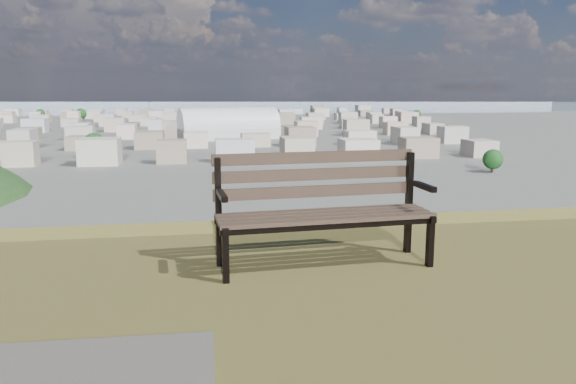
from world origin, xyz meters
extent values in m
cube|color=#413425|center=(-0.69, 2.50, 25.46)|extent=(1.89, 0.22, 0.04)
cube|color=#413425|center=(-0.70, 2.63, 25.46)|extent=(1.89, 0.22, 0.04)
cube|color=#413425|center=(-0.71, 2.75, 25.46)|extent=(1.89, 0.22, 0.04)
cube|color=#413425|center=(-0.72, 2.88, 25.46)|extent=(1.89, 0.22, 0.04)
cube|color=#413425|center=(-0.72, 2.96, 25.63)|extent=(1.88, 0.17, 0.10)
cube|color=#413425|center=(-0.72, 2.99, 25.78)|extent=(1.88, 0.17, 0.10)
cube|color=#413425|center=(-0.73, 3.02, 25.93)|extent=(1.88, 0.17, 0.10)
cube|color=black|center=(-1.59, 2.42, 25.23)|extent=(0.06, 0.07, 0.46)
cube|color=black|center=(-1.62, 2.87, 25.48)|extent=(0.06, 0.07, 0.96)
cube|color=black|center=(-1.60, 2.63, 25.43)|extent=(0.09, 0.53, 0.05)
cube|color=black|center=(-1.60, 2.58, 25.69)|extent=(0.08, 0.38, 0.05)
cube|color=black|center=(0.21, 2.55, 25.23)|extent=(0.06, 0.07, 0.46)
cube|color=black|center=(0.18, 3.00, 25.48)|extent=(0.06, 0.07, 0.96)
cube|color=black|center=(0.19, 2.76, 25.43)|extent=(0.09, 0.53, 0.05)
cube|color=black|center=(0.20, 2.70, 25.69)|extent=(0.08, 0.38, 0.05)
cube|color=black|center=(-0.69, 2.49, 25.41)|extent=(1.88, 0.18, 0.04)
cube|color=black|center=(-0.72, 2.89, 25.41)|extent=(1.88, 0.18, 0.04)
cube|color=silver|center=(14.97, 290.66, 2.78)|extent=(53.49, 31.42, 5.57)
cylinder|color=white|center=(14.97, 290.66, 5.57)|extent=(53.49, 31.42, 21.16)
cube|color=beige|center=(-60.00, 200.00, 3.50)|extent=(11.00, 11.00, 7.00)
cube|color=#BAAE9F|center=(-36.00, 200.00, 3.50)|extent=(11.00, 11.00, 7.00)
cube|color=#C6B09D|center=(-12.00, 200.00, 3.50)|extent=(11.00, 11.00, 7.00)
cube|color=silver|center=(12.00, 200.00, 3.50)|extent=(11.00, 11.00, 7.00)
cube|color=#BDB19A|center=(36.00, 200.00, 3.50)|extent=(11.00, 11.00, 7.00)
cube|color=gray|center=(60.00, 200.00, 3.50)|extent=(11.00, 11.00, 7.00)
cube|color=beige|center=(84.00, 200.00, 3.50)|extent=(11.00, 11.00, 7.00)
cube|color=beige|center=(108.00, 200.00, 3.50)|extent=(11.00, 11.00, 7.00)
cube|color=#C6B09D|center=(-72.00, 250.00, 3.50)|extent=(11.00, 11.00, 7.00)
cube|color=silver|center=(-48.00, 250.00, 3.50)|extent=(11.00, 11.00, 7.00)
cube|color=#BDB19A|center=(-24.00, 250.00, 3.50)|extent=(11.00, 11.00, 7.00)
cube|color=gray|center=(0.00, 250.00, 3.50)|extent=(11.00, 11.00, 7.00)
cube|color=beige|center=(24.00, 250.00, 3.50)|extent=(11.00, 11.00, 7.00)
cube|color=beige|center=(48.00, 250.00, 3.50)|extent=(11.00, 11.00, 7.00)
cube|color=beige|center=(72.00, 250.00, 3.50)|extent=(11.00, 11.00, 7.00)
cube|color=#BAAE9F|center=(96.00, 250.00, 3.50)|extent=(11.00, 11.00, 7.00)
cube|color=#C6B09D|center=(120.00, 250.00, 3.50)|extent=(11.00, 11.00, 7.00)
cube|color=gray|center=(-84.00, 300.00, 3.50)|extent=(11.00, 11.00, 7.00)
cube|color=beige|center=(-60.00, 300.00, 3.50)|extent=(11.00, 11.00, 7.00)
cube|color=beige|center=(-36.00, 300.00, 3.50)|extent=(11.00, 11.00, 7.00)
cube|color=beige|center=(-12.00, 300.00, 3.50)|extent=(11.00, 11.00, 7.00)
cube|color=#BAAE9F|center=(12.00, 300.00, 3.50)|extent=(11.00, 11.00, 7.00)
cube|color=#C6B09D|center=(36.00, 300.00, 3.50)|extent=(11.00, 11.00, 7.00)
cube|color=silver|center=(60.00, 300.00, 3.50)|extent=(11.00, 11.00, 7.00)
cube|color=#BDB19A|center=(84.00, 300.00, 3.50)|extent=(11.00, 11.00, 7.00)
cube|color=gray|center=(108.00, 300.00, 3.50)|extent=(11.00, 11.00, 7.00)
cube|color=beige|center=(132.00, 300.00, 3.50)|extent=(11.00, 11.00, 7.00)
cube|color=#BAAE9F|center=(-96.00, 350.00, 3.50)|extent=(11.00, 11.00, 7.00)
cube|color=#C6B09D|center=(-72.00, 350.00, 3.50)|extent=(11.00, 11.00, 7.00)
cube|color=silver|center=(-48.00, 350.00, 3.50)|extent=(11.00, 11.00, 7.00)
cube|color=#BDB19A|center=(-24.00, 350.00, 3.50)|extent=(11.00, 11.00, 7.00)
cube|color=gray|center=(0.00, 350.00, 3.50)|extent=(11.00, 11.00, 7.00)
cube|color=beige|center=(24.00, 350.00, 3.50)|extent=(11.00, 11.00, 7.00)
cube|color=beige|center=(48.00, 350.00, 3.50)|extent=(11.00, 11.00, 7.00)
cube|color=beige|center=(72.00, 350.00, 3.50)|extent=(11.00, 11.00, 7.00)
cube|color=#BAAE9F|center=(96.00, 350.00, 3.50)|extent=(11.00, 11.00, 7.00)
cube|color=#C6B09D|center=(120.00, 350.00, 3.50)|extent=(11.00, 11.00, 7.00)
cube|color=silver|center=(144.00, 350.00, 3.50)|extent=(11.00, 11.00, 7.00)
cube|color=beige|center=(-108.00, 400.00, 3.50)|extent=(11.00, 11.00, 7.00)
cube|color=beige|center=(-84.00, 400.00, 3.50)|extent=(11.00, 11.00, 7.00)
cube|color=beige|center=(-60.00, 400.00, 3.50)|extent=(11.00, 11.00, 7.00)
cube|color=#BAAE9F|center=(-36.00, 400.00, 3.50)|extent=(11.00, 11.00, 7.00)
cube|color=#C6B09D|center=(-12.00, 400.00, 3.50)|extent=(11.00, 11.00, 7.00)
cube|color=silver|center=(12.00, 400.00, 3.50)|extent=(11.00, 11.00, 7.00)
cube|color=#BDB19A|center=(36.00, 400.00, 3.50)|extent=(11.00, 11.00, 7.00)
cube|color=gray|center=(60.00, 400.00, 3.50)|extent=(11.00, 11.00, 7.00)
cube|color=beige|center=(84.00, 400.00, 3.50)|extent=(11.00, 11.00, 7.00)
cube|color=beige|center=(108.00, 400.00, 3.50)|extent=(11.00, 11.00, 7.00)
cube|color=beige|center=(132.00, 400.00, 3.50)|extent=(11.00, 11.00, 7.00)
cube|color=#BAAE9F|center=(156.00, 400.00, 3.50)|extent=(11.00, 11.00, 7.00)
cube|color=silver|center=(-144.00, 450.00, 3.50)|extent=(11.00, 11.00, 7.00)
cube|color=#BDB19A|center=(-120.00, 450.00, 3.50)|extent=(11.00, 11.00, 7.00)
cube|color=gray|center=(-96.00, 450.00, 3.50)|extent=(11.00, 11.00, 7.00)
cube|color=beige|center=(-72.00, 450.00, 3.50)|extent=(11.00, 11.00, 7.00)
cube|color=beige|center=(-48.00, 450.00, 3.50)|extent=(11.00, 11.00, 7.00)
cube|color=beige|center=(-24.00, 450.00, 3.50)|extent=(11.00, 11.00, 7.00)
cube|color=#BAAE9F|center=(0.00, 450.00, 3.50)|extent=(11.00, 11.00, 7.00)
cube|color=#C6B09D|center=(24.00, 450.00, 3.50)|extent=(11.00, 11.00, 7.00)
cube|color=silver|center=(48.00, 450.00, 3.50)|extent=(11.00, 11.00, 7.00)
cube|color=#BDB19A|center=(72.00, 450.00, 3.50)|extent=(11.00, 11.00, 7.00)
cube|color=gray|center=(96.00, 450.00, 3.50)|extent=(11.00, 11.00, 7.00)
cube|color=beige|center=(120.00, 450.00, 3.50)|extent=(11.00, 11.00, 7.00)
cube|color=beige|center=(144.00, 450.00, 3.50)|extent=(11.00, 11.00, 7.00)
cube|color=beige|center=(168.00, 450.00, 3.50)|extent=(11.00, 11.00, 7.00)
cube|color=#C6B09D|center=(-156.00, 500.00, 3.50)|extent=(11.00, 11.00, 7.00)
cube|color=silver|center=(-132.00, 500.00, 3.50)|extent=(11.00, 11.00, 7.00)
cube|color=#BDB19A|center=(-108.00, 500.00, 3.50)|extent=(11.00, 11.00, 7.00)
cube|color=gray|center=(-84.00, 500.00, 3.50)|extent=(11.00, 11.00, 7.00)
cube|color=beige|center=(-60.00, 500.00, 3.50)|extent=(11.00, 11.00, 7.00)
cube|color=beige|center=(-36.00, 500.00, 3.50)|extent=(11.00, 11.00, 7.00)
cube|color=beige|center=(-12.00, 500.00, 3.50)|extent=(11.00, 11.00, 7.00)
cube|color=#BAAE9F|center=(12.00, 500.00, 3.50)|extent=(11.00, 11.00, 7.00)
cube|color=#C6B09D|center=(36.00, 500.00, 3.50)|extent=(11.00, 11.00, 7.00)
cube|color=silver|center=(60.00, 500.00, 3.50)|extent=(11.00, 11.00, 7.00)
cube|color=#BDB19A|center=(84.00, 500.00, 3.50)|extent=(11.00, 11.00, 7.00)
cube|color=gray|center=(108.00, 500.00, 3.50)|extent=(11.00, 11.00, 7.00)
cube|color=beige|center=(132.00, 500.00, 3.50)|extent=(11.00, 11.00, 7.00)
cube|color=beige|center=(156.00, 500.00, 3.50)|extent=(11.00, 11.00, 7.00)
cube|color=beige|center=(180.00, 500.00, 3.50)|extent=(11.00, 11.00, 7.00)
cube|color=#C6B09D|center=(-168.00, 550.00, 3.50)|extent=(11.00, 11.00, 7.00)
cube|color=silver|center=(-144.00, 550.00, 3.50)|extent=(11.00, 11.00, 7.00)
cube|color=#BDB19A|center=(-120.00, 550.00, 3.50)|extent=(11.00, 11.00, 7.00)
cube|color=gray|center=(-96.00, 550.00, 3.50)|extent=(11.00, 11.00, 7.00)
cube|color=beige|center=(-72.00, 550.00, 3.50)|extent=(11.00, 11.00, 7.00)
cube|color=beige|center=(-48.00, 550.00, 3.50)|extent=(11.00, 11.00, 7.00)
cube|color=beige|center=(-24.00, 550.00, 3.50)|extent=(11.00, 11.00, 7.00)
cube|color=#BAAE9F|center=(0.00, 550.00, 3.50)|extent=(11.00, 11.00, 7.00)
cube|color=#C6B09D|center=(24.00, 550.00, 3.50)|extent=(11.00, 11.00, 7.00)
cube|color=silver|center=(48.00, 550.00, 3.50)|extent=(11.00, 11.00, 7.00)
cube|color=#BDB19A|center=(72.00, 550.00, 3.50)|extent=(11.00, 11.00, 7.00)
cube|color=gray|center=(96.00, 550.00, 3.50)|extent=(11.00, 11.00, 7.00)
cube|color=beige|center=(120.00, 550.00, 3.50)|extent=(11.00, 11.00, 7.00)
cube|color=beige|center=(144.00, 550.00, 3.50)|extent=(11.00, 11.00, 7.00)
cube|color=beige|center=(168.00, 550.00, 3.50)|extent=(11.00, 11.00, 7.00)
cube|color=#BAAE9F|center=(192.00, 550.00, 3.50)|extent=(11.00, 11.00, 7.00)
cylinder|color=#382B1C|center=(90.00, 160.00, 1.05)|extent=(0.80, 0.80, 2.10)
sphere|color=#133716|center=(90.00, 160.00, 4.20)|extent=(6.30, 6.30, 6.30)
cylinder|color=#382B1C|center=(-40.00, 220.00, 1.35)|extent=(0.80, 0.80, 2.70)
sphere|color=#133716|center=(-40.00, 220.00, 5.40)|extent=(8.10, 8.10, 8.10)
cylinder|color=#382B1C|center=(130.00, 280.00, 0.97)|extent=(0.80, 0.80, 1.95)
sphere|color=#133716|center=(130.00, 280.00, 3.90)|extent=(5.85, 5.85, 5.85)
cylinder|color=#382B1C|center=(60.00, 400.00, 1.12)|extent=(0.80, 0.80, 2.25)
sphere|color=#133716|center=(60.00, 400.00, 4.50)|extent=(6.75, 6.75, 6.75)
cylinder|color=#382B1C|center=(-90.00, 460.00, 1.43)|extent=(0.80, 0.80, 2.85)
sphere|color=#133716|center=(-90.00, 460.00, 5.70)|extent=(8.55, 8.55, 8.55)
cylinder|color=#382B1C|center=(-130.00, 500.00, 1.20)|extent=(0.80, 0.80, 2.40)
sphere|color=#133716|center=(-130.00, 500.00, 4.80)|extent=(7.20, 7.20, 7.20)
cylinder|color=#382B1C|center=(40.00, 300.00, 1.05)|extent=(0.80, 0.80, 2.10)
sphere|color=#133716|center=(40.00, 300.00, 4.20)|extent=(6.30, 6.30, 6.30)
cylinder|color=#382B1C|center=(170.00, 420.00, 1.27)|extent=(0.80, 0.80, 2.55)
sphere|color=#133716|center=(170.00, 420.00, 5.10)|extent=(7.65, 7.65, 7.65)
cube|color=#90A9B7|center=(0.00, 900.00, 0.00)|extent=(2400.00, 700.00, 0.12)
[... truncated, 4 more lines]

